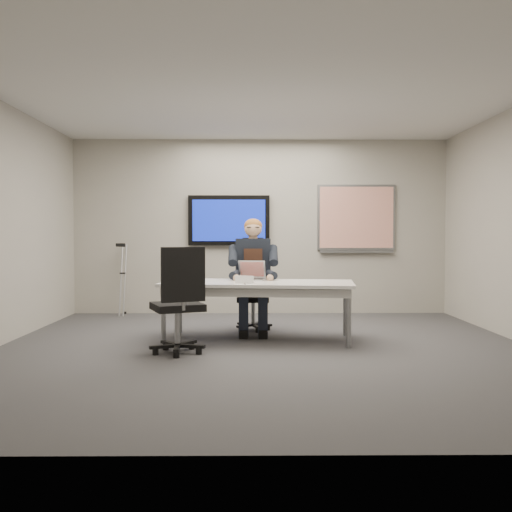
{
  "coord_description": "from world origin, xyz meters",
  "views": [
    {
      "loc": [
        -0.15,
        -6.2,
        1.25
      ],
      "look_at": [
        -0.09,
        0.66,
        1.01
      ],
      "focal_mm": 40.0,
      "sensor_mm": 36.0,
      "label": 1
    }
  ],
  "objects_px": {
    "office_chair_far": "(253,307)",
    "laptop": "(252,275)",
    "office_chair_near": "(179,321)",
    "seated_person": "(253,287)",
    "conference_table": "(258,288)"
  },
  "relations": [
    {
      "from": "conference_table",
      "to": "office_chair_far",
      "type": "height_order",
      "value": "office_chair_far"
    },
    {
      "from": "conference_table",
      "to": "office_chair_near",
      "type": "height_order",
      "value": "office_chair_near"
    },
    {
      "from": "laptop",
      "to": "office_chair_near",
      "type": "bearing_deg",
      "value": -113.78
    },
    {
      "from": "conference_table",
      "to": "office_chair_near",
      "type": "relative_size",
      "value": 2.08
    },
    {
      "from": "conference_table",
      "to": "seated_person",
      "type": "xyz_separation_m",
      "value": [
        -0.06,
        0.48,
        -0.02
      ]
    },
    {
      "from": "laptop",
      "to": "office_chair_far",
      "type": "bearing_deg",
      "value": 99.85
    },
    {
      "from": "conference_table",
      "to": "laptop",
      "type": "xyz_separation_m",
      "value": [
        -0.07,
        0.26,
        0.14
      ]
    },
    {
      "from": "conference_table",
      "to": "office_chair_near",
      "type": "distance_m",
      "value": 1.22
    },
    {
      "from": "conference_table",
      "to": "seated_person",
      "type": "relative_size",
      "value": 1.6
    },
    {
      "from": "seated_person",
      "to": "laptop",
      "type": "relative_size",
      "value": 3.88
    },
    {
      "from": "conference_table",
      "to": "office_chair_far",
      "type": "relative_size",
      "value": 2.48
    },
    {
      "from": "office_chair_near",
      "to": "seated_person",
      "type": "height_order",
      "value": "seated_person"
    },
    {
      "from": "office_chair_far",
      "to": "laptop",
      "type": "height_order",
      "value": "office_chair_far"
    },
    {
      "from": "office_chair_far",
      "to": "seated_person",
      "type": "xyz_separation_m",
      "value": [
        -0.0,
        -0.26,
        0.3
      ]
    },
    {
      "from": "office_chair_far",
      "to": "seated_person",
      "type": "relative_size",
      "value": 0.64
    }
  ]
}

